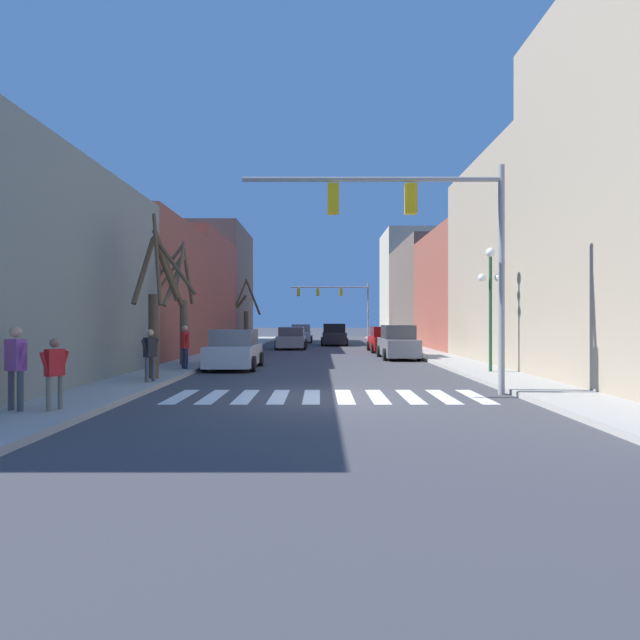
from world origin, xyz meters
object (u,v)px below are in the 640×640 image
at_px(traffic_signal_near, 424,227).
at_px(pedestrian_crossing_street, 53,367).
at_px(car_at_intersection, 382,340).
at_px(car_driving_toward_lane, 290,339).
at_px(pedestrian_on_right_sidewalk, 148,351).
at_px(pedestrian_on_left_sidewalk, 183,343).
at_px(street_tree_left_near, 156,301).
at_px(pedestrian_near_right_corner, 14,361).
at_px(car_parked_right_mid, 233,350).
at_px(car_parked_left_far, 396,343).
at_px(car_parked_left_near, 300,334).
at_px(street_tree_right_far, 178,305).
at_px(traffic_signal_far, 337,297).
at_px(street_tree_left_mid, 244,316).
at_px(car_parked_right_far, 332,335).
at_px(street_lamp_right_corner, 489,284).

relative_size(traffic_signal_near, pedestrian_crossing_street, 4.73).
distance_m(car_at_intersection, pedestrian_crossing_street, 24.26).
height_order(car_at_intersection, car_driving_toward_lane, car_at_intersection).
height_order(car_driving_toward_lane, pedestrian_on_right_sidewalk, pedestrian_on_right_sidewalk).
xyz_separation_m(car_driving_toward_lane, pedestrian_on_left_sidewalk, (-3.35, -16.52, 0.43)).
bearing_deg(street_tree_left_near, pedestrian_crossing_street, -92.59).
height_order(pedestrian_crossing_street, pedestrian_near_right_corner, pedestrian_near_right_corner).
bearing_deg(car_parked_right_mid, traffic_signal_near, -138.34).
distance_m(car_parked_left_far, pedestrian_crossing_street, 19.11).
bearing_deg(pedestrian_on_left_sidewalk, car_parked_left_near, -44.96).
relative_size(street_tree_right_far, street_tree_left_near, 0.98).
height_order(traffic_signal_far, car_parked_right_mid, traffic_signal_far).
relative_size(traffic_signal_far, street_tree_left_mid, 1.51).
bearing_deg(traffic_signal_far, traffic_signal_near, -88.48).
bearing_deg(street_tree_left_mid, pedestrian_on_right_sidewalk, -87.89).
height_order(car_parked_right_far, pedestrian_crossing_street, car_parked_right_far).
distance_m(pedestrian_on_right_sidewalk, street_tree_left_near, 1.98).
xyz_separation_m(car_parked_right_far, street_tree_right_far, (-7.37, -19.35, 1.94)).
bearing_deg(street_tree_left_mid, car_driving_toward_lane, -54.55).
bearing_deg(traffic_signal_far, pedestrian_on_left_sidewalk, -102.66).
distance_m(street_lamp_right_corner, car_parked_left_far, 8.87).
height_order(car_parked_left_far, pedestrian_near_right_corner, pedestrian_near_right_corner).
bearing_deg(traffic_signal_far, street_tree_left_mid, -128.90).
height_order(car_parked_left_far, pedestrian_on_right_sidewalk, car_parked_left_far).
height_order(car_at_intersection, street_tree_left_near, street_tree_left_near).
bearing_deg(pedestrian_near_right_corner, car_parked_left_far, 83.08).
xyz_separation_m(car_driving_toward_lane, pedestrian_near_right_corner, (-4.46, -25.78, 0.48)).
distance_m(traffic_signal_far, pedestrian_on_right_sidewalk, 37.91).
bearing_deg(car_at_intersection, street_tree_left_near, 148.84).
height_order(street_tree_left_mid, street_tree_left_near, street_tree_left_near).
bearing_deg(pedestrian_on_right_sidewalk, street_lamp_right_corner, -49.30).
distance_m(car_parked_right_far, street_tree_right_far, 20.80).
xyz_separation_m(traffic_signal_near, pedestrian_near_right_corner, (-9.51, -3.29, -3.49)).
xyz_separation_m(car_parked_left_near, pedestrian_near_right_corner, (-4.79, -35.54, 0.44)).
xyz_separation_m(pedestrian_on_right_sidewalk, street_tree_left_mid, (-0.98, 26.77, 1.34)).
relative_size(street_lamp_right_corner, street_tree_left_mid, 0.86).
relative_size(car_parked_right_far, pedestrian_crossing_street, 2.70).
height_order(traffic_signal_far, car_parked_right_far, traffic_signal_far).
distance_m(street_lamp_right_corner, car_parked_right_mid, 10.83).
height_order(car_parked_left_near, street_tree_left_mid, street_tree_left_mid).
bearing_deg(street_lamp_right_corner, street_tree_left_mid, 118.54).
bearing_deg(traffic_signal_far, car_parked_left_far, -84.89).
distance_m(car_parked_left_far, car_driving_toward_lane, 11.32).
relative_size(traffic_signal_far, street_lamp_right_corner, 1.76).
height_order(traffic_signal_far, car_parked_left_far, traffic_signal_far).
height_order(pedestrian_crossing_street, street_tree_left_mid, street_tree_left_mid).
relative_size(car_at_intersection, pedestrian_near_right_corner, 2.52).
height_order(traffic_signal_near, car_parked_left_near, traffic_signal_near).
bearing_deg(car_parked_left_far, pedestrian_on_right_sidewalk, 139.86).
relative_size(car_parked_right_far, street_tree_right_far, 0.77).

